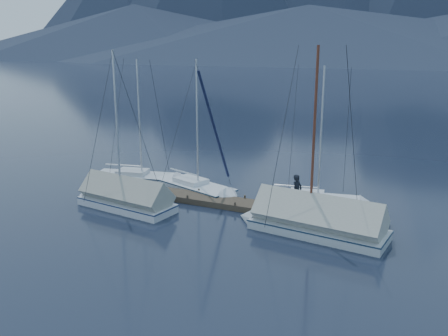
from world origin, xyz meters
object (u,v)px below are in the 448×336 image
(sailboat_open_right, at_px, (326,202))
(sailboat_covered_far, at_px, (119,199))
(sailboat_open_mid, at_px, (203,190))
(sailboat_covered_near, at_px, (307,222))
(sailboat_open_left, at_px, (149,179))
(person, at_px, (297,192))

(sailboat_open_right, xyz_separation_m, sailboat_covered_far, (-10.55, -5.28, 0.32))
(sailboat_open_mid, xyz_separation_m, sailboat_covered_near, (7.51, -3.51, 0.34))
(sailboat_open_right, bearing_deg, sailboat_open_left, -179.30)
(sailboat_covered_far, bearing_deg, sailboat_open_left, 105.98)
(sailboat_open_mid, relative_size, sailboat_covered_far, 0.94)
(sailboat_open_right, xyz_separation_m, sailboat_covered_near, (0.09, -4.46, 0.34))
(sailboat_open_left, height_order, sailboat_open_mid, sailboat_open_mid)
(sailboat_open_mid, height_order, sailboat_open_right, sailboat_open_mid)
(sailboat_open_left, bearing_deg, sailboat_open_mid, -10.02)
(sailboat_open_left, height_order, sailboat_covered_near, sailboat_covered_near)
(sailboat_open_mid, bearing_deg, sailboat_open_left, 169.98)
(sailboat_open_mid, relative_size, sailboat_covered_near, 0.90)
(sailboat_open_right, relative_size, sailboat_covered_far, 0.90)
(sailboat_open_mid, xyz_separation_m, person, (6.36, -1.37, 1.13))
(sailboat_open_left, distance_m, person, 11.23)
(sailboat_open_left, xyz_separation_m, person, (10.95, -2.18, 1.14))
(sailboat_open_right, bearing_deg, person, -114.59)
(sailboat_open_mid, xyz_separation_m, sailboat_open_right, (7.43, 0.96, -0.01))
(sailboat_open_right, xyz_separation_m, person, (-1.07, -2.33, 1.14))
(sailboat_open_mid, bearing_deg, sailboat_covered_near, -25.01)
(sailboat_covered_near, height_order, person, sailboat_covered_near)
(person, bearing_deg, sailboat_covered_far, 125.58)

